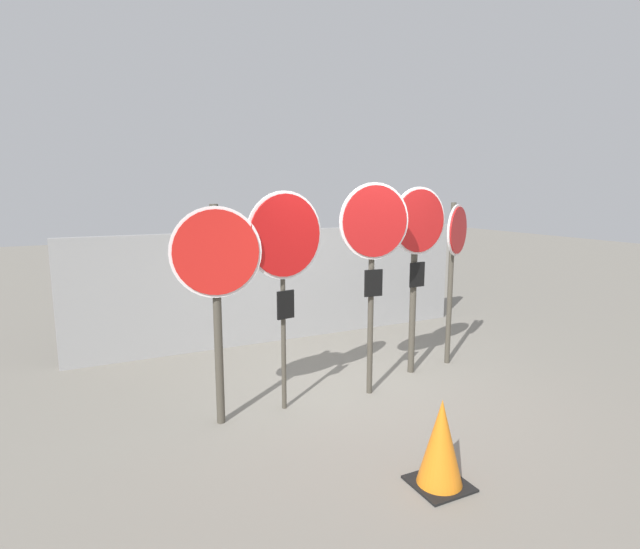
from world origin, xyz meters
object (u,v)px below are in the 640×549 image
at_px(stop_sign_3, 417,245).
at_px(stop_sign_1, 285,248).
at_px(stop_sign_0, 217,273).
at_px(stop_sign_2, 374,242).
at_px(traffic_cone_0, 441,443).
at_px(stop_sign_4, 455,250).

bearing_deg(stop_sign_3, stop_sign_1, -175.59).
bearing_deg(stop_sign_1, stop_sign_0, 171.74).
relative_size(stop_sign_0, stop_sign_2, 0.91).
bearing_deg(stop_sign_1, stop_sign_2, -13.65).
xyz_separation_m(stop_sign_0, stop_sign_3, (2.65, 0.33, 0.12)).
height_order(stop_sign_0, stop_sign_1, stop_sign_1).
relative_size(stop_sign_2, traffic_cone_0, 3.34).
bearing_deg(stop_sign_2, stop_sign_4, 19.74).
bearing_deg(stop_sign_0, stop_sign_3, 14.27).
height_order(stop_sign_1, stop_sign_3, stop_sign_3).
height_order(stop_sign_2, stop_sign_4, stop_sign_2).
xyz_separation_m(stop_sign_1, traffic_cone_0, (0.57, -1.86, -1.42)).
relative_size(stop_sign_0, stop_sign_4, 1.01).
bearing_deg(traffic_cone_0, stop_sign_2, 75.15).
relative_size(stop_sign_0, stop_sign_1, 0.95).
bearing_deg(stop_sign_3, stop_sign_2, -162.50).
distance_m(stop_sign_0, traffic_cone_0, 2.55).
height_order(stop_sign_2, stop_sign_3, stop_sign_2).
bearing_deg(stop_sign_4, traffic_cone_0, -161.98).
relative_size(stop_sign_2, stop_sign_3, 1.02).
bearing_deg(stop_sign_4, stop_sign_0, 157.23).
bearing_deg(traffic_cone_0, stop_sign_1, 107.09).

